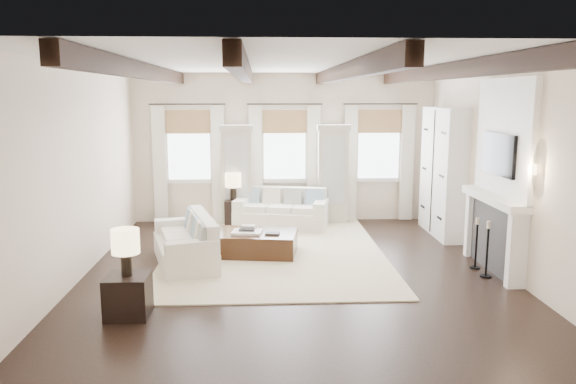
{
  "coord_description": "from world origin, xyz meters",
  "views": [
    {
      "loc": [
        -0.53,
        -8.38,
        2.75
      ],
      "look_at": [
        -0.07,
        0.79,
        1.15
      ],
      "focal_mm": 35.0,
      "sensor_mm": 36.0,
      "label": 1
    }
  ],
  "objects_px": {
    "ottoman": "(252,243)",
    "side_table_front": "(128,296)",
    "sofa_back": "(282,212)",
    "side_table_back": "(234,213)",
    "sofa_left": "(188,244)"
  },
  "relations": [
    {
      "from": "sofa_left",
      "to": "side_table_back",
      "type": "height_order",
      "value": "sofa_left"
    },
    {
      "from": "sofa_left",
      "to": "ottoman",
      "type": "bearing_deg",
      "value": 24.45
    },
    {
      "from": "side_table_front",
      "to": "ottoman",
      "type": "bearing_deg",
      "value": 60.56
    },
    {
      "from": "sofa_back",
      "to": "ottoman",
      "type": "distance_m",
      "value": 2.1
    },
    {
      "from": "side_table_front",
      "to": "side_table_back",
      "type": "height_order",
      "value": "side_table_back"
    },
    {
      "from": "side_table_front",
      "to": "side_table_back",
      "type": "relative_size",
      "value": 0.95
    },
    {
      "from": "ottoman",
      "to": "sofa_back",
      "type": "bearing_deg",
      "value": 81.83
    },
    {
      "from": "sofa_back",
      "to": "sofa_left",
      "type": "relative_size",
      "value": 1.01
    },
    {
      "from": "sofa_back",
      "to": "sofa_left",
      "type": "bearing_deg",
      "value": -123.24
    },
    {
      "from": "sofa_back",
      "to": "side_table_back",
      "type": "relative_size",
      "value": 3.66
    },
    {
      "from": "ottoman",
      "to": "side_table_front",
      "type": "distance_m",
      "value": 3.09
    },
    {
      "from": "ottoman",
      "to": "side_table_front",
      "type": "xyz_separation_m",
      "value": [
        -1.52,
        -2.69,
        0.07
      ]
    },
    {
      "from": "sofa_left",
      "to": "side_table_front",
      "type": "bearing_deg",
      "value": -102.11
    },
    {
      "from": "sofa_back",
      "to": "side_table_front",
      "type": "relative_size",
      "value": 3.87
    },
    {
      "from": "sofa_left",
      "to": "side_table_back",
      "type": "distance_m",
      "value": 2.71
    }
  ]
}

